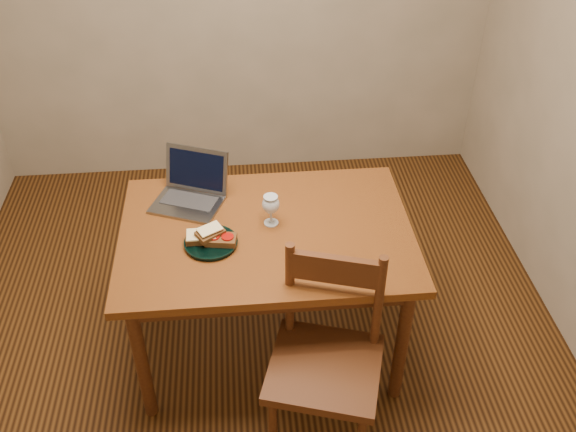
{
  "coord_description": "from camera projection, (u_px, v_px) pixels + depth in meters",
  "views": [
    {
      "loc": [
        -0.03,
        -2.27,
        2.54
      ],
      "look_at": [
        0.18,
        -0.05,
        0.8
      ],
      "focal_mm": 40.0,
      "sensor_mm": 36.0,
      "label": 1
    }
  ],
  "objects": [
    {
      "name": "sandwich_tomato",
      "position": [
        221.0,
        239.0,
        2.74
      ],
      "size": [
        0.14,
        0.1,
        0.04
      ],
      "primitive_type": null,
      "rotation": [
        0.0,
        0.0,
        -0.15
      ],
      "color": "#381E0C",
      "rests_on": "plate"
    },
    {
      "name": "floor",
      "position": [
        254.0,
        334.0,
        3.36
      ],
      "size": [
        3.2,
        3.2,
        0.02
      ],
      "primitive_type": "cube",
      "color": "black",
      "rests_on": "ground"
    },
    {
      "name": "laptop",
      "position": [
        192.0,
        188.0,
        3.0
      ],
      "size": [
        0.39,
        0.38,
        0.22
      ],
      "rotation": [
        0.0,
        0.0,
        -0.38
      ],
      "color": "slate",
      "rests_on": "table"
    },
    {
      "name": "sandwich_cheese",
      "position": [
        201.0,
        236.0,
        2.75
      ],
      "size": [
        0.13,
        0.08,
        0.04
      ],
      "primitive_type": null,
      "rotation": [
        0.0,
        0.0,
        -0.03
      ],
      "color": "#381E0C",
      "rests_on": "plate"
    },
    {
      "name": "milk_glass",
      "position": [
        271.0,
        210.0,
        2.84
      ],
      "size": [
        0.08,
        0.08,
        0.15
      ],
      "primitive_type": null,
      "color": "white",
      "rests_on": "table"
    },
    {
      "name": "chair",
      "position": [
        326.0,
        354.0,
        2.58
      ],
      "size": [
        0.55,
        0.54,
        0.48
      ],
      "rotation": [
        0.0,
        0.0,
        -0.3
      ],
      "color": "#401B0D",
      "rests_on": "floor"
    },
    {
      "name": "plate",
      "position": [
        211.0,
        243.0,
        2.76
      ],
      "size": [
        0.23,
        0.23,
        0.02
      ],
      "primitive_type": "cylinder",
      "color": "black",
      "rests_on": "table"
    },
    {
      "name": "table",
      "position": [
        267.0,
        245.0,
        2.9
      ],
      "size": [
        1.3,
        0.9,
        0.74
      ],
      "color": "#4C1F0C",
      "rests_on": "floor"
    },
    {
      "name": "sandwich_top",
      "position": [
        210.0,
        232.0,
        2.73
      ],
      "size": [
        0.14,
        0.12,
        0.04
      ],
      "primitive_type": null,
      "rotation": [
        0.0,
        0.0,
        0.61
      ],
      "color": "#381E0C",
      "rests_on": "plate"
    }
  ]
}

